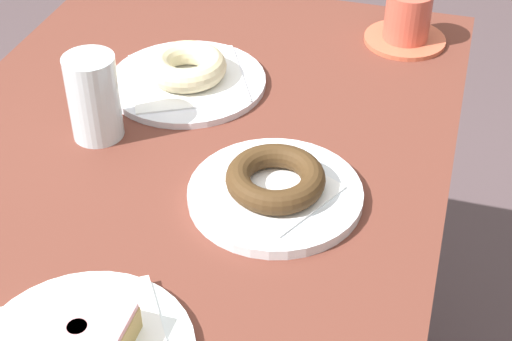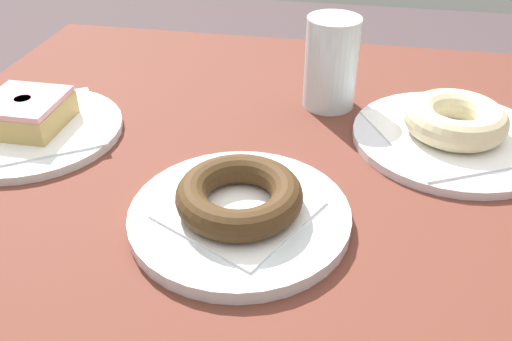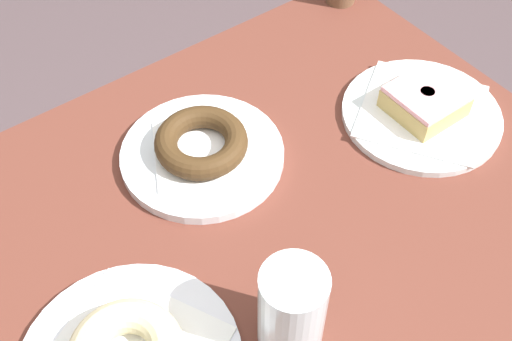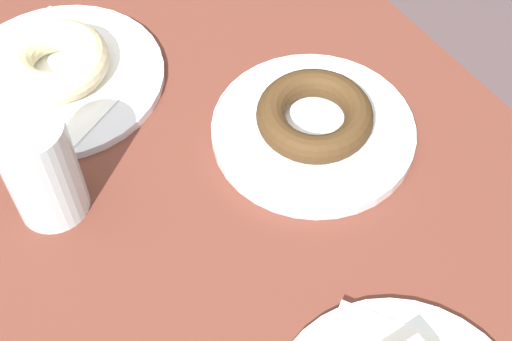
{
  "view_description": "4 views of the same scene",
  "coord_description": "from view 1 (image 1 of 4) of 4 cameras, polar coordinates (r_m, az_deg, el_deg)",
  "views": [
    {
      "loc": [
        -0.77,
        -0.33,
        1.36
      ],
      "look_at": [
        -0.07,
        -0.12,
        0.79
      ],
      "focal_mm": 54.59,
      "sensor_mm": 36.0,
      "label": 1
    },
    {
      "loc": [
        0.03,
        -0.55,
        1.09
      ],
      "look_at": [
        -0.06,
        -0.1,
        0.78
      ],
      "focal_mm": 38.54,
      "sensor_mm": 36.0,
      "label": 2
    },
    {
      "loc": [
        0.21,
        0.34,
        1.38
      ],
      "look_at": [
        -0.08,
        -0.06,
        0.79
      ],
      "focal_mm": 44.56,
      "sensor_mm": 36.0,
      "label": 3
    },
    {
      "loc": [
        -0.43,
        0.16,
        1.33
      ],
      "look_at": [
        -0.09,
        -0.06,
        0.77
      ],
      "focal_mm": 49.64,
      "sensor_mm": 36.0,
      "label": 4
    }
  ],
  "objects": [
    {
      "name": "donut_sugar_ring",
      "position": [
        1.16,
        -5.13,
        7.61
      ],
      "size": [
        0.12,
        0.12,
        0.04
      ],
      "primitive_type": "torus",
      "color": "beige",
      "rests_on": "napkin_sugar_ring"
    },
    {
      "name": "donut_glazed_square",
      "position": [
        0.78,
        -12.81,
        -11.92
      ],
      "size": [
        0.09,
        0.09,
        0.04
      ],
      "color": "tan",
      "rests_on": "napkin_glazed_square"
    },
    {
      "name": "donut_chocolate_ring",
      "position": [
        0.94,
        1.44,
        -0.57
      ],
      "size": [
        0.12,
        0.12,
        0.03
      ],
      "primitive_type": "torus",
      "color": "#422C16",
      "rests_on": "napkin_chocolate_ring"
    },
    {
      "name": "coffee_cup",
      "position": [
        1.29,
        11.02,
        10.73
      ],
      "size": [
        0.13,
        0.13,
        0.09
      ],
      "color": "#CA5E41",
      "rests_on": "table"
    },
    {
      "name": "table",
      "position": [
        1.12,
        -5.17,
        -3.38
      ],
      "size": [
        0.99,
        0.7,
        0.75
      ],
      "color": "brown",
      "rests_on": "ground_plane"
    },
    {
      "name": "napkin_chocolate_ring",
      "position": [
        0.95,
        1.42,
        -1.35
      ],
      "size": [
        0.16,
        0.16,
        0.0
      ],
      "primitive_type": "cube",
      "rotation": [
        0.0,
        0.0,
        -0.47
      ],
      "color": "white",
      "rests_on": "plate_chocolate_ring"
    },
    {
      "name": "water_glass",
      "position": [
        1.05,
        -11.87,
        5.19
      ],
      "size": [
        0.07,
        0.07,
        0.12
      ],
      "primitive_type": "cylinder",
      "color": "silver",
      "rests_on": "table"
    },
    {
      "name": "plate_chocolate_ring",
      "position": [
        0.95,
        1.42,
        -1.74
      ],
      "size": [
        0.22,
        0.22,
        0.01
      ],
      "primitive_type": "cylinder",
      "color": "white",
      "rests_on": "table"
    },
    {
      "name": "napkin_sugar_ring",
      "position": [
        1.17,
        -5.07,
        6.77
      ],
      "size": [
        0.22,
        0.22,
        0.0
      ],
      "primitive_type": "cube",
      "rotation": [
        0.0,
        0.0,
        0.47
      ],
      "color": "white",
      "rests_on": "plate_sugar_ring"
    },
    {
      "name": "plate_sugar_ring",
      "position": [
        1.17,
        -5.06,
        6.5
      ],
      "size": [
        0.23,
        0.23,
        0.01
      ],
      "primitive_type": "cylinder",
      "color": "white",
      "rests_on": "table"
    }
  ]
}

